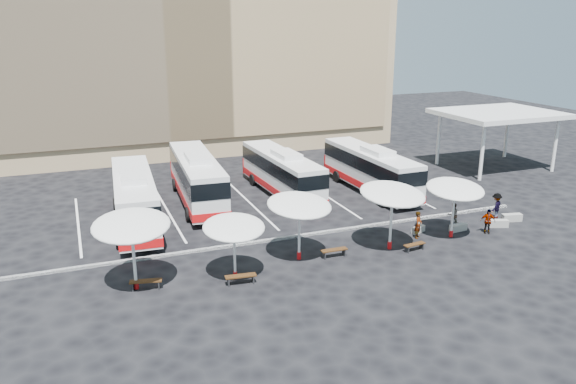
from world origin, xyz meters
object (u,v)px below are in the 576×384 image
object	(u,v)px
bus_2	(281,172)
sunshade_2	(299,205)
conc_bench_2	(498,223)
passenger_1	(453,215)
wood_bench_1	(241,277)
bus_0	(134,197)
sunshade_1	(234,227)
passenger_3	(496,206)
passenger_0	(418,225)
sunshade_3	(392,194)
conc_bench_1	(458,228)
wood_bench_2	(334,251)
wood_bench_0	(146,283)
conc_bench_3	(512,218)
wood_bench_3	(414,245)
sunshade_0	(131,226)
bus_1	(197,177)
passenger_2	(488,221)
sunshade_4	(455,189)
conc_bench_0	(418,230)
bus_3	(370,168)

from	to	relation	value
bus_2	sunshade_2	distance (m)	12.53
conc_bench_2	passenger_1	world-z (taller)	passenger_1
wood_bench_1	conc_bench_2	world-z (taller)	wood_bench_1
bus_0	sunshade_1	distance (m)	10.96
sunshade_2	passenger_3	world-z (taller)	sunshade_2
wood_bench_1	conc_bench_2	bearing A→B (deg)	5.94
passenger_0	sunshade_3	bearing A→B (deg)	158.53
sunshade_1	passenger_3	distance (m)	19.28
sunshade_1	conc_bench_1	world-z (taller)	sunshade_1
sunshade_3	conc_bench_2	bearing A→B (deg)	4.06
bus_2	passenger_1	xyz separation A→B (m)	(7.89, -10.76, -1.03)
bus_0	wood_bench_2	bearing A→B (deg)	-40.64
conc_bench_1	passenger_3	size ratio (longest dim) A/B	0.66
wood_bench_0	conc_bench_3	distance (m)	24.34
wood_bench_2	conc_bench_1	world-z (taller)	wood_bench_2
wood_bench_2	wood_bench_3	size ratio (longest dim) A/B	1.09
sunshade_0	passenger_0	size ratio (longest dim) A/B	2.57
wood_bench_1	wood_bench_2	world-z (taller)	wood_bench_1
sunshade_2	passenger_0	size ratio (longest dim) A/B	2.56
bus_1	wood_bench_0	xyz separation A→B (m)	(-5.57, -13.03, -1.58)
sunshade_3	passenger_2	world-z (taller)	sunshade_3
sunshade_1	wood_bench_1	xyz separation A→B (m)	(0.07, -0.75, -2.46)
bus_1	sunshade_4	xyz separation A→B (m)	(13.13, -12.68, 1.15)
wood_bench_2	conc_bench_0	size ratio (longest dim) A/B	1.44
bus_1	conc_bench_1	size ratio (longest dim) A/B	10.16
bus_2	sunshade_2	world-z (taller)	sunshade_2
bus_3	passenger_3	world-z (taller)	bus_3
sunshade_4	passenger_3	world-z (taller)	sunshade_4
sunshade_4	sunshade_0	bearing A→B (deg)	-179.73
wood_bench_3	conc_bench_1	size ratio (longest dim) A/B	1.19
bus_3	passenger_3	bearing A→B (deg)	-63.11
bus_3	wood_bench_0	world-z (taller)	bus_3
conc_bench_2	passenger_0	size ratio (longest dim) A/B	0.75
passenger_0	bus_0	bearing A→B (deg)	110.53
sunshade_3	bus_0	bearing A→B (deg)	144.11
bus_0	sunshade_3	bearing A→B (deg)	-32.09
conc_bench_1	passenger_2	distance (m)	1.83
passenger_0	passenger_1	bearing A→B (deg)	-25.29
bus_0	conc_bench_3	bearing A→B (deg)	-16.16
sunshade_4	conc_bench_2	size ratio (longest dim) A/B	3.20
wood_bench_1	conc_bench_3	bearing A→B (deg)	7.00
sunshade_1	passenger_0	world-z (taller)	sunshade_1
passenger_1	passenger_2	size ratio (longest dim) A/B	0.99
wood_bench_3	conc_bench_3	world-z (taller)	conc_bench_3
bus_0	passenger_0	distance (m)	18.28
sunshade_0	passenger_1	distance (m)	20.63
passenger_3	conc_bench_0	bearing A→B (deg)	-25.51
sunshade_4	wood_bench_1	size ratio (longest dim) A/B	2.51
bus_2	conc_bench_0	distance (m)	12.18
conc_bench_0	passenger_1	world-z (taller)	passenger_1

